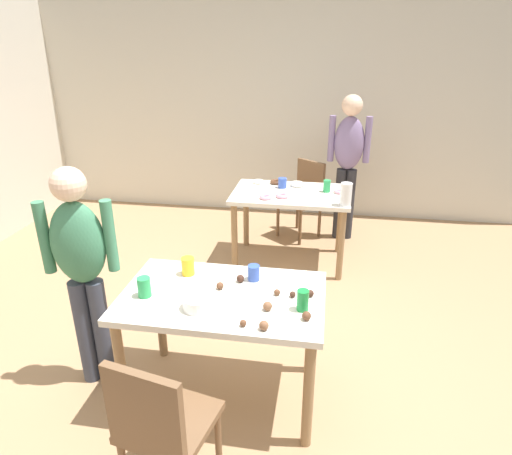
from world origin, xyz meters
name	(u,v)px	position (x,y,z in m)	size (l,w,h in m)	color
ground_plane	(246,369)	(0.00, 0.00, 0.00)	(6.40, 6.40, 0.00)	#9E7A56
wall_back	(292,112)	(0.00, 3.20, 1.30)	(6.40, 0.10, 2.60)	beige
dining_table_near	(223,309)	(-0.09, -0.24, 0.65)	(1.19, 0.74, 0.75)	silver
dining_table_far	(291,203)	(0.14, 1.71, 0.64)	(1.14, 0.74, 0.75)	silver
chair_near_table	(160,423)	(-0.21, -0.99, 0.50)	(0.48, 0.48, 0.87)	brown
chair_far_table	(304,194)	(0.24, 2.42, 0.50)	(0.56, 0.56, 0.87)	brown
person_girl_near	(82,262)	(-0.96, -0.23, 0.88)	(0.45, 0.27, 1.48)	#383D4C
person_adult_far	(348,155)	(0.69, 2.41, 0.97)	(0.45, 0.22, 1.61)	#28282D
mixing_bowl	(198,303)	(-0.19, -0.40, 0.78)	(0.17, 0.17, 0.07)	white
soda_can	(303,300)	(0.39, -0.33, 0.81)	(0.07, 0.07, 0.12)	#198438
fork_near	(140,313)	(-0.49, -0.51, 0.75)	(0.17, 0.02, 0.01)	silver
cup_near_0	(188,266)	(-0.36, -0.04, 0.81)	(0.08, 0.08, 0.12)	yellow
cup_near_1	(254,273)	(0.07, -0.04, 0.80)	(0.07, 0.07, 0.10)	#3351B2
cup_near_2	(144,287)	(-0.53, -0.33, 0.81)	(0.08, 0.08, 0.12)	green
cake_ball_0	(243,323)	(0.09, -0.53, 0.77)	(0.04, 0.04, 0.04)	brown
cake_ball_1	(220,286)	(-0.12, -0.19, 0.77)	(0.04, 0.04, 0.04)	brown
cake_ball_2	(277,292)	(0.23, -0.20, 0.77)	(0.04, 0.04, 0.04)	brown
cake_ball_3	(293,294)	(0.32, -0.21, 0.77)	(0.04, 0.04, 0.04)	#3D2319
cake_ball_4	(310,293)	(0.42, -0.18, 0.77)	(0.04, 0.04, 0.04)	#3D2319
cake_ball_5	(264,325)	(0.20, -0.54, 0.78)	(0.05, 0.05, 0.05)	brown
cake_ball_6	(268,306)	(0.20, -0.36, 0.78)	(0.05, 0.05, 0.05)	brown
cake_ball_7	(240,278)	(-0.01, -0.08, 0.77)	(0.05, 0.05, 0.05)	#3D2319
cake_ball_8	(306,316)	(0.41, -0.42, 0.77)	(0.05, 0.05, 0.05)	brown
pitcher_far	(346,194)	(0.66, 1.42, 0.85)	(0.10, 0.10, 0.21)	white
cup_far_0	(282,183)	(0.04, 1.84, 0.80)	(0.09, 0.09, 0.10)	#3351B2
cup_far_1	(327,186)	(0.48, 1.78, 0.81)	(0.07, 0.07, 0.12)	green
donut_far_0	(340,191)	(0.61, 1.76, 0.77)	(0.11, 0.11, 0.03)	pink
donut_far_1	(297,184)	(0.19, 1.92, 0.77)	(0.14, 0.14, 0.04)	white
donut_far_2	(276,182)	(-0.03, 1.96, 0.77)	(0.13, 0.13, 0.04)	brown
donut_far_3	(282,196)	(0.07, 1.54, 0.77)	(0.12, 0.12, 0.04)	pink
donut_far_4	(266,197)	(-0.07, 1.48, 0.77)	(0.12, 0.12, 0.04)	pink
donut_far_5	(258,182)	(-0.22, 1.95, 0.77)	(0.12, 0.12, 0.03)	white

